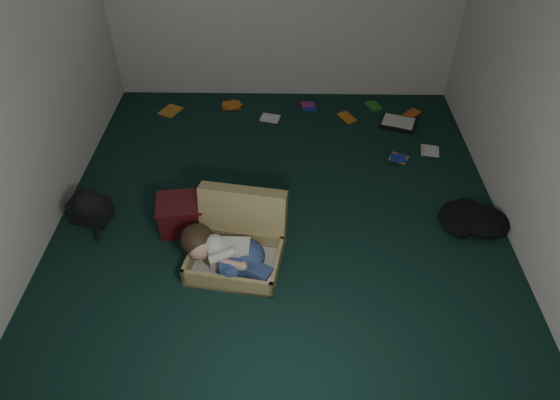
{
  "coord_description": "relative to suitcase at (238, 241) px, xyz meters",
  "views": [
    {
      "loc": [
        0.05,
        -3.29,
        3.14
      ],
      "look_at": [
        0.0,
        -0.15,
        0.35
      ],
      "focal_mm": 32.0,
      "sensor_mm": 36.0,
      "label": 1
    }
  ],
  "objects": [
    {
      "name": "clothing_pile",
      "position": [
        2.04,
        0.43,
        -0.08
      ],
      "size": [
        0.54,
        0.47,
        0.16
      ],
      "primitive_type": null,
      "rotation": [
        0.0,
        0.0,
        0.16
      ],
      "color": "black",
      "rests_on": "floor"
    },
    {
      "name": "person",
      "position": [
        -0.08,
        -0.17,
        0.04
      ],
      "size": [
        0.77,
        0.47,
        0.33
      ],
      "rotation": [
        0.0,
        0.0,
        -0.16
      ],
      "color": "silver",
      "rests_on": "suitcase"
    },
    {
      "name": "suitcase",
      "position": [
        0.0,
        0.0,
        0.0
      ],
      "size": [
        0.84,
        0.82,
        0.54
      ],
      "rotation": [
        0.0,
        0.0,
        -0.16
      ],
      "color": "tan",
      "rests_on": "floor"
    },
    {
      "name": "wall_left",
      "position": [
        -1.66,
        0.45,
        1.14
      ],
      "size": [
        0.0,
        4.5,
        4.5
      ],
      "primitive_type": "plane",
      "rotation": [
        1.57,
        0.0,
        1.57
      ],
      "color": "silver",
      "rests_on": "ground"
    },
    {
      "name": "paper_tray",
      "position": [
        1.66,
        2.01,
        -0.14
      ],
      "size": [
        0.45,
        0.4,
        0.05
      ],
      "rotation": [
        0.0,
        0.0,
        -0.34
      ],
      "color": "black",
      "rests_on": "floor"
    },
    {
      "name": "wall_right",
      "position": [
        2.34,
        0.45,
        1.14
      ],
      "size": [
        0.0,
        4.5,
        4.5
      ],
      "primitive_type": "plane",
      "rotation": [
        1.57,
        0.0,
        -1.57
      ],
      "color": "silver",
      "rests_on": "ground"
    },
    {
      "name": "maroon_bin",
      "position": [
        -0.51,
        0.32,
        -0.01
      ],
      "size": [
        0.48,
        0.4,
        0.3
      ],
      "rotation": [
        0.0,
        0.0,
        0.14
      ],
      "color": "#480E13",
      "rests_on": "floor"
    },
    {
      "name": "book_scatter",
      "position": [
        0.91,
        2.08,
        -0.15
      ],
      "size": [
        3.1,
        1.27,
        0.02
      ],
      "color": "#C68822",
      "rests_on": "floor"
    },
    {
      "name": "floor",
      "position": [
        0.34,
        0.45,
        -0.16
      ],
      "size": [
        4.5,
        4.5,
        0.0
      ],
      "primitive_type": "plane",
      "color": "black",
      "rests_on": "ground"
    },
    {
      "name": "wall_front",
      "position": [
        0.34,
        -1.8,
        1.14
      ],
      "size": [
        4.5,
        0.0,
        4.5
      ],
      "primitive_type": "plane",
      "rotation": [
        -1.57,
        0.0,
        0.0
      ],
      "color": "silver",
      "rests_on": "ground"
    },
    {
      "name": "backpack",
      "position": [
        -1.36,
        0.41,
        -0.04
      ],
      "size": [
        0.47,
        0.41,
        0.24
      ],
      "primitive_type": null,
      "rotation": [
        0.0,
        0.0,
        -0.25
      ],
      "color": "black",
      "rests_on": "floor"
    }
  ]
}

